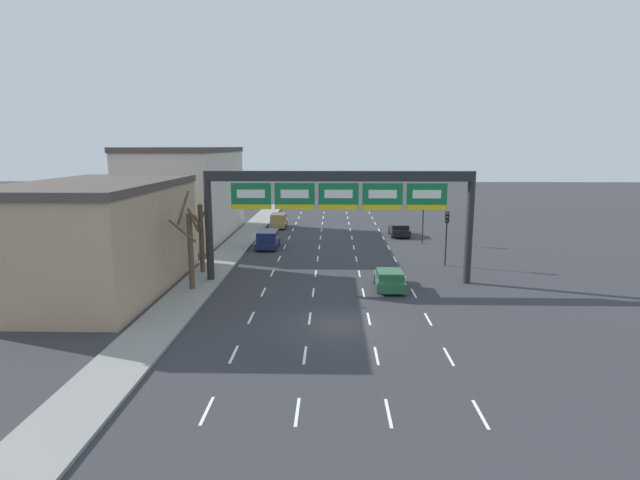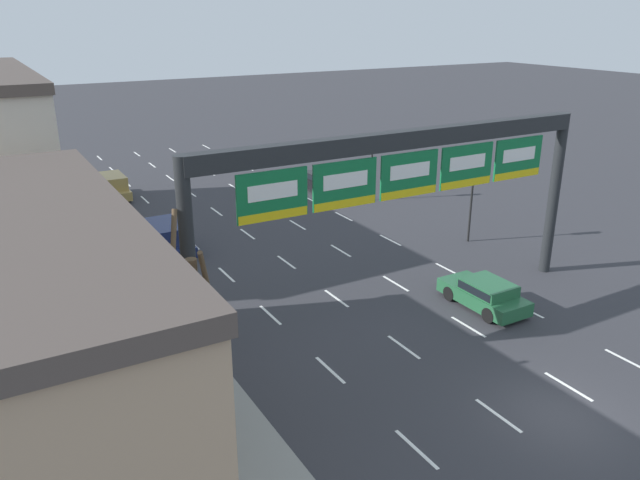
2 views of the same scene
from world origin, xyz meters
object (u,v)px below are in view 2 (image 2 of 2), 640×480
at_px(sign_gantry, 405,172).
at_px(suv_gold, 112,185).
at_px(traffic_light_near_gantry, 473,187).
at_px(car_black, 319,180).
at_px(suv_navy, 167,236).
at_px(traffic_light_mid_block, 372,156).
at_px(tree_bare_second, 195,322).
at_px(tree_bare_closest, 142,279).
at_px(car_green, 485,293).

relative_size(sign_gantry, suv_gold, 4.68).
bearing_deg(suv_gold, traffic_light_near_gantry, -50.52).
distance_m(sign_gantry, suv_gold, 25.33).
distance_m(car_black, suv_navy, 14.90).
xyz_separation_m(traffic_light_mid_block, tree_bare_second, (-18.25, -17.01, 0.03)).
distance_m(suv_navy, tree_bare_second, 14.81).
distance_m(car_black, traffic_light_near_gantry, 13.91).
distance_m(suv_gold, tree_bare_second, 26.50).
bearing_deg(suv_gold, car_black, -20.89).
bearing_deg(car_black, tree_bare_second, -128.04).
bearing_deg(traffic_light_near_gantry, sign_gantry, -149.44).
height_order(traffic_light_near_gantry, tree_bare_second, tree_bare_second).
relative_size(traffic_light_near_gantry, traffic_light_mid_block, 1.03).
bearing_deg(car_black, suv_navy, -152.81).
xyz_separation_m(suv_navy, tree_bare_second, (-3.25, -14.28, 2.19)).
bearing_deg(tree_bare_second, tree_bare_closest, 95.70).
relative_size(suv_gold, suv_navy, 0.94).
bearing_deg(tree_bare_closest, tree_bare_second, -84.30).
height_order(suv_gold, suv_navy, suv_gold).
xyz_separation_m(sign_gantry, suv_navy, (-6.49, 11.88, -5.26)).
xyz_separation_m(suv_gold, car_green, (10.22, -25.39, -0.24)).
height_order(suv_gold, car_green, suv_gold).
height_order(traffic_light_near_gantry, traffic_light_mid_block, traffic_light_near_gantry).
height_order(car_green, traffic_light_mid_block, traffic_light_mid_block).
bearing_deg(tree_bare_second, car_green, 3.68).
bearing_deg(sign_gantry, car_green, -24.14).
relative_size(car_green, tree_bare_closest, 0.80).
bearing_deg(car_black, sign_gantry, -109.88).
bearing_deg(car_green, suv_navy, 126.56).
xyz_separation_m(car_black, suv_navy, (-13.25, -6.81, 0.21)).
xyz_separation_m(traffic_light_near_gantry, tree_bare_closest, (-18.87, -2.94, -0.24)).
height_order(sign_gantry, tree_bare_closest, sign_gantry).
bearing_deg(suv_gold, tree_bare_second, -96.51).
xyz_separation_m(car_green, traffic_light_mid_block, (5.04, 16.16, 2.39)).
bearing_deg(car_green, car_black, 80.77).
bearing_deg(traffic_light_near_gantry, suv_navy, 155.98).
bearing_deg(traffic_light_mid_block, tree_bare_second, -137.02).
height_order(sign_gantry, car_green, sign_gantry).
distance_m(car_green, traffic_light_near_gantry, 8.81).
relative_size(sign_gantry, traffic_light_near_gantry, 4.22).
distance_m(car_green, tree_bare_second, 13.46).
bearing_deg(sign_gantry, tree_bare_closest, 167.92).
relative_size(car_black, traffic_light_mid_block, 0.98).
bearing_deg(suv_navy, sign_gantry, -61.33).
height_order(car_black, suv_navy, suv_navy).
bearing_deg(sign_gantry, tree_bare_second, -166.14).
distance_m(suv_gold, traffic_light_mid_block, 17.96).
distance_m(suv_gold, traffic_light_near_gantry, 24.35).
height_order(suv_gold, car_black, suv_gold).
height_order(car_green, tree_bare_second, tree_bare_second).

